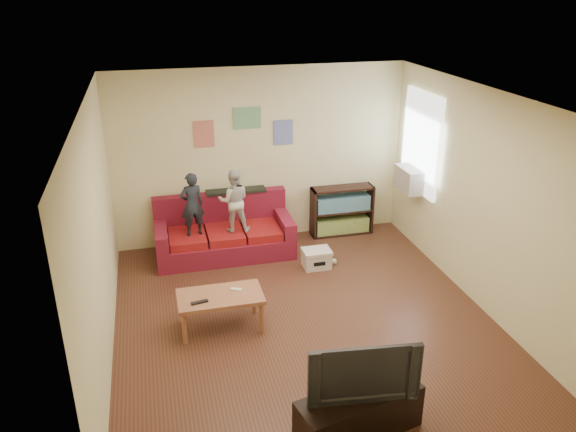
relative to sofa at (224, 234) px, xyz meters
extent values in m
cube|color=brown|center=(0.68, -2.07, -0.30)|extent=(4.50, 5.00, 0.01)
cube|color=white|center=(0.68, -2.07, 2.41)|extent=(4.50, 5.00, 0.01)
cube|color=beige|center=(0.68, 0.44, 1.05)|extent=(4.50, 0.01, 2.70)
cube|color=beige|center=(0.68, -4.57, 1.05)|extent=(4.50, 0.01, 2.70)
cube|color=beige|center=(-1.58, -2.07, 1.05)|extent=(0.01, 5.00, 2.70)
cube|color=beige|center=(2.93, -2.07, 1.05)|extent=(0.01, 5.00, 2.70)
cube|color=maroon|center=(0.00, -0.07, -0.15)|extent=(2.02, 0.91, 0.30)
cube|color=maroon|center=(0.00, 0.29, 0.28)|extent=(2.02, 0.18, 0.56)
cube|color=maroon|center=(-0.92, -0.07, 0.13)|extent=(0.18, 0.91, 0.25)
cube|color=maroon|center=(0.92, -0.07, 0.13)|extent=(0.18, 0.91, 0.25)
cube|color=maroon|center=(-0.55, -0.14, 0.07)|extent=(0.52, 0.69, 0.12)
cube|color=maroon|center=(0.00, -0.14, 0.07)|extent=(0.52, 0.69, 0.12)
cube|color=maroon|center=(0.55, -0.14, 0.07)|extent=(0.52, 0.69, 0.12)
cube|color=black|center=(0.25, 0.29, 0.57)|extent=(0.91, 0.22, 0.04)
imported|color=#1D232C|center=(-0.45, -0.17, 0.60)|extent=(0.38, 0.29, 0.94)
imported|color=silver|center=(0.15, -0.17, 0.60)|extent=(0.50, 0.41, 0.94)
cube|color=#AD6847|center=(-0.32, -1.99, 0.12)|extent=(0.99, 0.55, 0.05)
cylinder|color=#AD6847|center=(-0.77, -2.21, -0.10)|extent=(0.06, 0.06, 0.40)
cylinder|color=#AD6847|center=(0.12, -2.21, -0.10)|extent=(0.06, 0.06, 0.40)
cylinder|color=#AD6847|center=(-0.77, -1.76, -0.10)|extent=(0.06, 0.06, 0.40)
cylinder|color=#AD6847|center=(0.12, -1.76, -0.10)|extent=(0.06, 0.06, 0.40)
cube|color=black|center=(-0.57, -2.11, 0.16)|extent=(0.20, 0.08, 0.02)
cube|color=white|center=(-0.12, -1.94, 0.16)|extent=(0.13, 0.09, 0.03)
cube|color=black|center=(1.47, 0.23, 0.10)|extent=(0.03, 0.30, 0.80)
cube|color=black|center=(2.44, 0.23, 0.10)|extent=(0.03, 0.30, 0.80)
cube|color=black|center=(1.95, 0.23, -0.28)|extent=(1.00, 0.30, 0.03)
cube|color=black|center=(1.95, 0.23, 0.49)|extent=(1.00, 0.30, 0.03)
cube|color=black|center=(1.95, 0.23, 0.10)|extent=(0.94, 0.30, 0.02)
cube|color=olive|center=(1.95, 0.23, -0.15)|extent=(0.88, 0.25, 0.24)
cube|color=teal|center=(1.95, 0.23, 0.23)|extent=(0.88, 0.25, 0.24)
cube|color=white|center=(2.90, -0.42, 1.34)|extent=(0.04, 1.08, 1.48)
cube|color=#B7B2A3|center=(2.78, -0.42, 0.78)|extent=(0.28, 0.55, 0.35)
cube|color=#D87266|center=(-0.17, 0.42, 1.45)|extent=(0.30, 0.01, 0.40)
cube|color=#72B27F|center=(0.48, 0.42, 1.65)|extent=(0.42, 0.01, 0.32)
cube|color=#727FCC|center=(1.03, 0.42, 1.40)|extent=(0.30, 0.01, 0.38)
cube|color=white|center=(1.22, -0.81, -0.18)|extent=(0.38, 0.29, 0.23)
cube|color=white|center=(1.22, -0.81, -0.05)|extent=(0.40, 0.31, 0.05)
cube|color=black|center=(1.22, -0.95, -0.17)|extent=(0.17, 0.00, 0.06)
cube|color=black|center=(0.66, -3.98, -0.08)|extent=(1.23, 0.65, 0.44)
imported|color=black|center=(0.66, -3.98, 0.42)|extent=(1.00, 0.25, 0.57)
sphere|color=beige|center=(1.49, -0.79, -0.25)|extent=(0.11, 0.11, 0.09)
camera|label=1|loc=(-0.94, -7.68, 3.55)|focal=35.00mm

